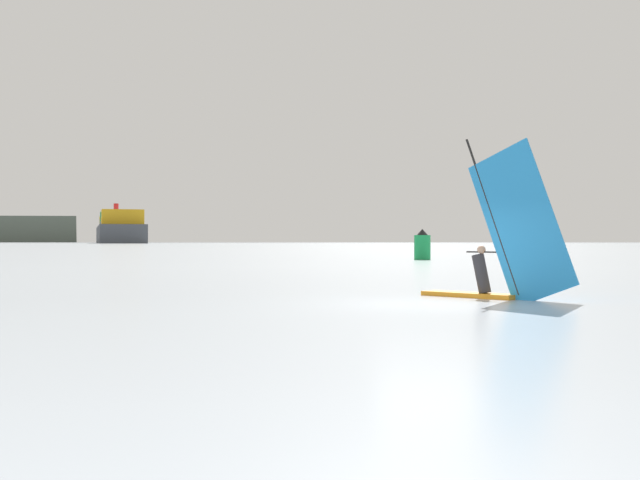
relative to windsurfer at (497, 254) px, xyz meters
The scene contains 5 objects.
ground_plane 2.89m from the windsurfer, 141.68° to the right, with size 4000.00×4000.00×0.00m, color #9EA8B2.
windsurfer is the anchor object (origin of this frame).
cargo_ship 601.76m from the windsurfer, 101.74° to the left, with size 66.93×162.93×33.13m.
distant_headland 1176.13m from the windsurfer, 87.70° to the left, with size 1345.73×324.87×33.74m, color #4C564C.
channel_buoy 42.83m from the windsurfer, 81.63° to the left, with size 1.30×1.30×2.46m.
Camera 1 is at (-3.70, -18.19, 1.48)m, focal length 44.17 mm.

